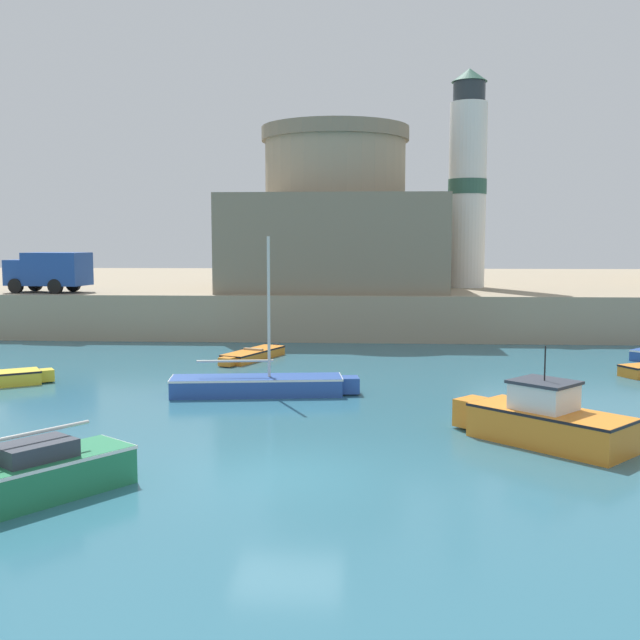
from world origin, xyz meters
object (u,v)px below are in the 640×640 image
motorboat_orange_7 (544,420)px  fortress (335,228)px  sailboat_green_0 (9,482)px  dinghy_orange_1 (252,354)px  sailboat_blue_4 (261,384)px  truck_on_quay (49,270)px  lighthouse (467,183)px

motorboat_orange_7 → fortress: bearing=103.8°
sailboat_green_0 → motorboat_orange_7: 12.86m
motorboat_orange_7 → fortress: fortress is taller
dinghy_orange_1 → sailboat_blue_4: bearing=-79.5°
sailboat_green_0 → dinghy_orange_1: size_ratio=1.17×
sailboat_green_0 → truck_on_quay: 28.48m
fortress → sailboat_green_0: bearing=-99.6°
sailboat_green_0 → sailboat_blue_4: bearing=72.5°
truck_on_quay → lighthouse: bearing=14.5°
sailboat_green_0 → dinghy_orange_1: 18.82m
dinghy_orange_1 → fortress: bearing=75.8°
dinghy_orange_1 → truck_on_quay: bearing=148.3°
sailboat_blue_4 → motorboat_orange_7: size_ratio=1.49×
sailboat_blue_4 → fortress: fortress is taller
dinghy_orange_1 → lighthouse: bearing=50.8°
dinghy_orange_1 → fortress: (3.20, 12.66, 5.82)m
dinghy_orange_1 → fortress: fortress is taller
sailboat_green_0 → motorboat_orange_7: (11.69, 5.35, 0.11)m
dinghy_orange_1 → fortress: 14.30m
truck_on_quay → sailboat_blue_4: bearing=-47.9°
lighthouse → truck_on_quay: size_ratio=2.90×
dinghy_orange_1 → lighthouse: 19.70m
lighthouse → fortress: bearing=-172.2°
sailboat_green_0 → sailboat_blue_4: (3.50, 11.09, -0.13)m
dinghy_orange_1 → motorboat_orange_7: (9.60, -13.35, 0.38)m
sailboat_blue_4 → lighthouse: lighthouse is taller
motorboat_orange_7 → fortress: (-6.40, 26.01, 5.45)m
sailboat_green_0 → fortress: size_ratio=0.40×
sailboat_green_0 → truck_on_quay: bearing=111.4°
sailboat_blue_4 → fortress: (1.79, 20.28, 5.69)m
motorboat_orange_7 → truck_on_quay: 30.58m
sailboat_green_0 → fortress: (5.29, 31.37, 5.56)m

